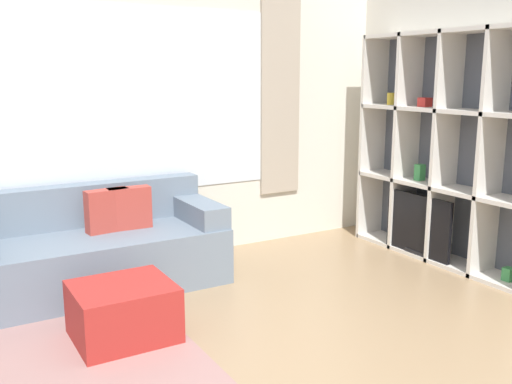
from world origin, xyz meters
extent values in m
cube|color=silver|center=(0.00, 3.05, 1.35)|extent=(6.78, 0.07, 2.70)
cube|color=white|center=(0.00, 3.01, 1.45)|extent=(3.07, 0.01, 1.60)
cube|color=#B2A38E|center=(1.70, 2.99, 1.45)|extent=(0.44, 0.03, 1.90)
cube|color=silver|center=(2.83, 1.51, 1.35)|extent=(0.07, 4.21, 2.70)
cube|color=gray|center=(-1.10, 1.55, 0.01)|extent=(2.15, 2.27, 0.01)
cube|color=#515660|center=(2.78, 1.69, 1.03)|extent=(0.02, 1.90, 2.06)
cube|color=silver|center=(2.62, 1.22, 1.03)|extent=(0.34, 0.04, 2.06)
cube|color=silver|center=(2.62, 1.69, 1.03)|extent=(0.34, 0.04, 2.06)
cube|color=silver|center=(2.62, 2.17, 1.03)|extent=(0.34, 0.04, 2.06)
cube|color=silver|center=(2.62, 2.64, 1.03)|extent=(0.34, 0.04, 2.06)
cube|color=silver|center=(2.62, 1.69, 0.02)|extent=(0.34, 1.90, 0.04)
cube|color=silver|center=(2.62, 1.69, 0.69)|extent=(0.34, 1.90, 0.04)
cube|color=silver|center=(2.62, 1.69, 1.37)|extent=(0.34, 1.90, 0.04)
cube|color=silver|center=(2.62, 1.69, 2.04)|extent=(0.34, 1.90, 0.04)
cube|color=black|center=(2.49, 1.84, 0.32)|extent=(0.04, 0.76, 0.56)
cube|color=black|center=(2.51, 1.84, 0.05)|extent=(0.10, 0.24, 0.03)
cube|color=#388947|center=(2.60, 1.96, 0.78)|extent=(0.07, 0.07, 0.15)
cube|color=#388947|center=(2.60, 0.95, 0.09)|extent=(0.08, 0.08, 0.11)
cube|color=red|center=(2.60, 1.95, 1.43)|extent=(0.10, 0.10, 0.08)
cylinder|color=gold|center=(2.60, 2.38, 1.45)|extent=(0.08, 0.08, 0.11)
cube|color=slate|center=(-0.30, 2.53, 0.23)|extent=(1.99, 0.85, 0.45)
cube|color=slate|center=(-0.30, 2.86, 0.62)|extent=(1.99, 0.18, 0.35)
cube|color=slate|center=(0.58, 2.53, 0.54)|extent=(0.24, 0.79, 0.18)
cube|color=#AD3D33|center=(0.00, 2.58, 0.62)|extent=(0.35, 0.14, 0.34)
cube|color=#AD3D33|center=(-0.18, 2.58, 0.62)|extent=(0.35, 0.16, 0.34)
cube|color=#A82823|center=(-0.39, 1.58, 0.18)|extent=(0.62, 0.56, 0.37)
camera|label=1|loc=(-1.38, -1.81, 1.68)|focal=40.00mm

